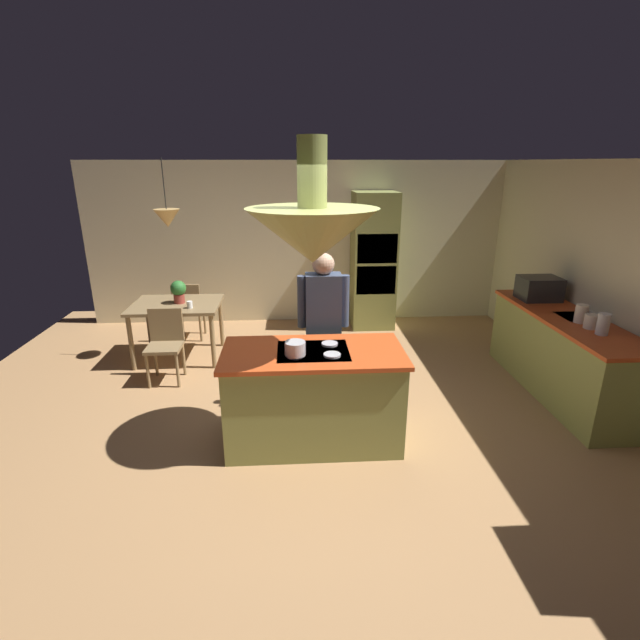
{
  "coord_description": "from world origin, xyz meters",
  "views": [
    {
      "loc": [
        -0.18,
        -4.04,
        2.51
      ],
      "look_at": [
        0.1,
        0.4,
        1.0
      ],
      "focal_mm": 26.09,
      "sensor_mm": 36.0,
      "label": 1
    }
  ],
  "objects_px": {
    "person_at_island": "(323,321)",
    "cup_on_table": "(190,305)",
    "canister_sugar": "(591,321)",
    "cooking_pot_on_cooktop": "(295,348)",
    "chair_facing_island": "(165,340)",
    "canister_flour": "(603,324)",
    "oven_tower": "(373,261)",
    "canister_tea": "(581,314)",
    "microwave_on_counter": "(539,288)",
    "kitchen_island": "(313,396)",
    "chair_by_back_wall": "(188,307)",
    "potted_plant_on_table": "(178,291)",
    "dining_table": "(177,310)"
  },
  "relations": [
    {
      "from": "canister_flour",
      "to": "cooking_pot_on_cooktop",
      "type": "distance_m",
      "value": 3.02
    },
    {
      "from": "canister_sugar",
      "to": "dining_table",
      "type": "bearing_deg",
      "value": 159.68
    },
    {
      "from": "chair_by_back_wall",
      "to": "canister_sugar",
      "type": "xyz_separation_m",
      "value": [
        4.54,
        -2.35,
        0.48
      ]
    },
    {
      "from": "chair_by_back_wall",
      "to": "cup_on_table",
      "type": "distance_m",
      "value": 0.97
    },
    {
      "from": "kitchen_island",
      "to": "dining_table",
      "type": "distance_m",
      "value": 2.71
    },
    {
      "from": "canister_flour",
      "to": "cup_on_table",
      "type": "bearing_deg",
      "value": 159.21
    },
    {
      "from": "kitchen_island",
      "to": "oven_tower",
      "type": "distance_m",
      "value": 3.47
    },
    {
      "from": "cooking_pot_on_cooktop",
      "to": "potted_plant_on_table",
      "type": "bearing_deg",
      "value": 123.64
    },
    {
      "from": "dining_table",
      "to": "kitchen_island",
      "type": "bearing_deg",
      "value": -51.01
    },
    {
      "from": "canister_sugar",
      "to": "cooking_pot_on_cooktop",
      "type": "xyz_separation_m",
      "value": [
        -3.0,
        -0.55,
        0.01
      ]
    },
    {
      "from": "kitchen_island",
      "to": "microwave_on_counter",
      "type": "distance_m",
      "value": 3.25
    },
    {
      "from": "chair_by_back_wall",
      "to": "potted_plant_on_table",
      "type": "xyz_separation_m",
      "value": [
        0.04,
        -0.65,
        0.42
      ]
    },
    {
      "from": "oven_tower",
      "to": "cooking_pot_on_cooktop",
      "type": "relative_size",
      "value": 11.67
    },
    {
      "from": "chair_facing_island",
      "to": "cooking_pot_on_cooktop",
      "type": "bearing_deg",
      "value": -45.44
    },
    {
      "from": "oven_tower",
      "to": "canister_tea",
      "type": "height_order",
      "value": "oven_tower"
    },
    {
      "from": "person_at_island",
      "to": "dining_table",
      "type": "bearing_deg",
      "value": 142.39
    },
    {
      "from": "oven_tower",
      "to": "canister_sugar",
      "type": "distance_m",
      "value": 3.32
    },
    {
      "from": "potted_plant_on_table",
      "to": "cup_on_table",
      "type": "relative_size",
      "value": 3.33
    },
    {
      "from": "chair_facing_island",
      "to": "chair_by_back_wall",
      "type": "relative_size",
      "value": 1.0
    },
    {
      "from": "canister_sugar",
      "to": "chair_facing_island",
      "type": "bearing_deg",
      "value": 167.4
    },
    {
      "from": "oven_tower",
      "to": "dining_table",
      "type": "bearing_deg",
      "value": -157.79
    },
    {
      "from": "chair_facing_island",
      "to": "canister_flour",
      "type": "distance_m",
      "value": 4.72
    },
    {
      "from": "person_at_island",
      "to": "canister_tea",
      "type": "bearing_deg",
      "value": -1.79
    },
    {
      "from": "canister_sugar",
      "to": "microwave_on_counter",
      "type": "bearing_deg",
      "value": 90.0
    },
    {
      "from": "chair_facing_island",
      "to": "cooking_pot_on_cooktop",
      "type": "height_order",
      "value": "cooking_pot_on_cooktop"
    },
    {
      "from": "oven_tower",
      "to": "canister_flour",
      "type": "xyz_separation_m",
      "value": [
        1.74,
        -3.0,
        -0.03
      ]
    },
    {
      "from": "dining_table",
      "to": "cooking_pot_on_cooktop",
      "type": "height_order",
      "value": "cooking_pot_on_cooktop"
    },
    {
      "from": "dining_table",
      "to": "potted_plant_on_table",
      "type": "xyz_separation_m",
      "value": [
        0.04,
        0.02,
        0.27
      ]
    },
    {
      "from": "kitchen_island",
      "to": "cup_on_table",
      "type": "relative_size",
      "value": 18.21
    },
    {
      "from": "chair_facing_island",
      "to": "canister_flour",
      "type": "bearing_deg",
      "value": -14.75
    },
    {
      "from": "kitchen_island",
      "to": "canister_tea",
      "type": "bearing_deg",
      "value": 11.91
    },
    {
      "from": "kitchen_island",
      "to": "chair_by_back_wall",
      "type": "bearing_deg",
      "value": 121.57
    },
    {
      "from": "kitchen_island",
      "to": "canister_tea",
      "type": "xyz_separation_m",
      "value": [
        2.84,
        0.6,
        0.55
      ]
    },
    {
      "from": "microwave_on_counter",
      "to": "cooking_pot_on_cooktop",
      "type": "relative_size",
      "value": 2.56
    },
    {
      "from": "person_at_island",
      "to": "canister_sugar",
      "type": "relative_size",
      "value": 11.43
    },
    {
      "from": "person_at_island",
      "to": "cup_on_table",
      "type": "relative_size",
      "value": 18.53
    },
    {
      "from": "dining_table",
      "to": "cup_on_table",
      "type": "height_order",
      "value": "cup_on_table"
    },
    {
      "from": "kitchen_island",
      "to": "microwave_on_counter",
      "type": "bearing_deg",
      "value": 27.42
    },
    {
      "from": "oven_tower",
      "to": "canister_flour",
      "type": "height_order",
      "value": "oven_tower"
    },
    {
      "from": "chair_by_back_wall",
      "to": "microwave_on_counter",
      "type": "xyz_separation_m",
      "value": [
        4.54,
        -1.29,
        0.55
      ]
    },
    {
      "from": "kitchen_island",
      "to": "canister_flour",
      "type": "xyz_separation_m",
      "value": [
        2.84,
        0.24,
        0.56
      ]
    },
    {
      "from": "kitchen_island",
      "to": "cooking_pot_on_cooktop",
      "type": "height_order",
      "value": "cooking_pot_on_cooktop"
    },
    {
      "from": "oven_tower",
      "to": "microwave_on_counter",
      "type": "relative_size",
      "value": 4.57
    },
    {
      "from": "oven_tower",
      "to": "kitchen_island",
      "type": "bearing_deg",
      "value": -108.74
    },
    {
      "from": "chair_facing_island",
      "to": "person_at_island",
      "type": "bearing_deg",
      "value": -22.2
    },
    {
      "from": "chair_facing_island",
      "to": "cup_on_table",
      "type": "bearing_deg",
      "value": 63.12
    },
    {
      "from": "cup_on_table",
      "to": "canister_sugar",
      "type": "bearing_deg",
      "value": -18.68
    },
    {
      "from": "potted_plant_on_table",
      "to": "canister_flour",
      "type": "xyz_separation_m",
      "value": [
        4.5,
        -1.88,
        0.09
      ]
    },
    {
      "from": "dining_table",
      "to": "canister_sugar",
      "type": "bearing_deg",
      "value": -20.32
    },
    {
      "from": "cooking_pot_on_cooktop",
      "to": "canister_flour",
      "type": "bearing_deg",
      "value": 7.01
    }
  ]
}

